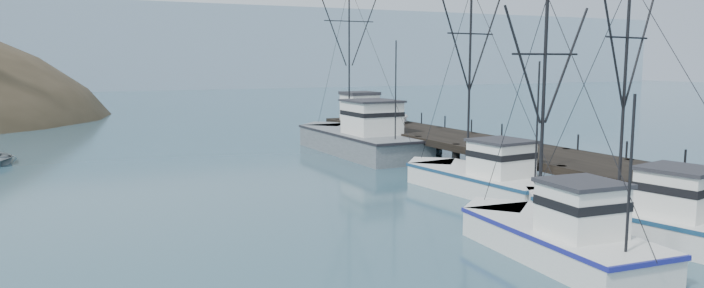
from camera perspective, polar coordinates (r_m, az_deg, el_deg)
name	(u,v)px	position (r m, az deg, el deg)	size (l,w,h in m)	color
ground	(449,260)	(25.07, 8.84, -10.41)	(400.00, 400.00, 0.00)	#294A5B
pier	(487,146)	(45.44, 12.14, -0.21)	(6.00, 44.00, 2.00)	black
distant_ridge	(144,88)	(191.26, -18.42, 4.86)	(360.00, 40.00, 26.00)	#9EB2C6
trawler_near	(640,218)	(30.63, 24.70, -6.12)	(5.60, 11.50, 11.56)	silver
trawler_mid	(554,236)	(26.31, 17.86, -7.97)	(4.18, 10.58, 10.56)	silver
trawler_far	(480,178)	(37.82, 11.55, -3.07)	(4.84, 12.22, 12.32)	silver
work_vessel	(358,138)	(52.80, 0.56, 0.52)	(5.40, 17.56, 14.46)	slate
pier_shed	(360,106)	(59.91, 0.69, 3.46)	(3.00, 3.20, 2.80)	silver
pickup_truck	(376,114)	(58.07, 2.21, 2.74)	(2.74, 5.94, 1.65)	white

